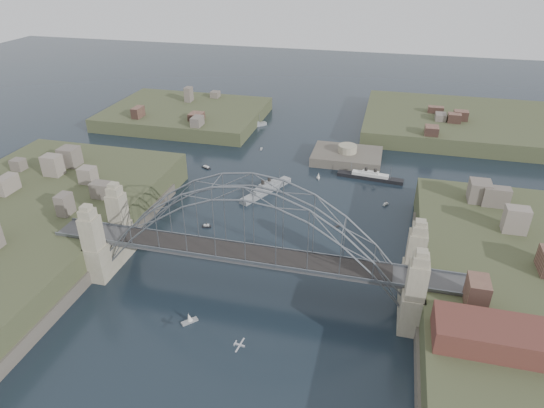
{
  "coord_description": "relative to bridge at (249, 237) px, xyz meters",
  "views": [
    {
      "loc": [
        23.18,
        -74.03,
        62.27
      ],
      "look_at": [
        0.0,
        18.0,
        10.0
      ],
      "focal_mm": 31.34,
      "sensor_mm": 36.0,
      "label": 1
    }
  ],
  "objects": [
    {
      "name": "small_boat_a",
      "position": [
        -17.4,
        20.01,
        -12.04
      ],
      "size": [
        2.34,
        1.37,
        1.43
      ],
      "color": "silver",
      "rests_on": "ground"
    },
    {
      "name": "small_boat_f",
      "position": [
        5.27,
        54.12,
        -11.28
      ],
      "size": [
        1.37,
        1.53,
        2.38
      ],
      "color": "silver",
      "rests_on": "ground"
    },
    {
      "name": "small_boat_d",
      "position": [
        25.59,
        42.46,
        -12.03
      ],
      "size": [
        1.58,
        1.91,
        1.43
      ],
      "color": "silver",
      "rests_on": "ground"
    },
    {
      "name": "small_boat_e",
      "position": [
        -30.3,
        53.25,
        -12.04
      ],
      "size": [
        3.13,
        2.1,
        1.43
      ],
      "color": "silver",
      "rests_on": "ground"
    },
    {
      "name": "headland_ne",
      "position": [
        50.0,
        110.0,
        -11.57
      ],
      "size": [
        70.0,
        55.0,
        9.5
      ],
      "primitive_type": "cube",
      "color": "#3B4226",
      "rests_on": "ground"
    },
    {
      "name": "aeroplane",
      "position": [
        5.32,
        -23.86,
        -3.8
      ],
      "size": [
        1.7,
        3.14,
        0.45
      ],
      "color": "#BABCC3"
    },
    {
      "name": "small_boat_b",
      "position": [
        14.11,
        27.91,
        -12.17
      ],
      "size": [
        1.7,
        1.69,
        0.45
      ],
      "color": "silver",
      "rests_on": "ground"
    },
    {
      "name": "small_boat_h",
      "position": [
        -17.54,
        72.47,
        -12.17
      ],
      "size": [
        0.99,
        2.19,
        0.45
      ],
      "color": "silver",
      "rests_on": "ground"
    },
    {
      "name": "naval_cruiser_near",
      "position": [
        -7.73,
        41.89,
        -11.41
      ],
      "size": [
        10.93,
        18.73,
        5.87
      ],
      "color": "gray",
      "rests_on": "ground"
    },
    {
      "name": "shore_west",
      "position": [
        -57.32,
        0.0,
        -10.35
      ],
      "size": [
        50.5,
        90.0,
        12.0
      ],
      "color": "#3B4226",
      "rests_on": "ground"
    },
    {
      "name": "ground",
      "position": [
        0.0,
        0.0,
        -12.32
      ],
      "size": [
        500.0,
        500.0,
        0.0
      ],
      "primitive_type": "plane",
      "color": "black",
      "rests_on": "ground"
    },
    {
      "name": "wharf_shed",
      "position": [
        44.0,
        -14.0,
        -2.32
      ],
      "size": [
        20.0,
        8.0,
        4.0
      ],
      "primitive_type": "cube",
      "color": "#592D26",
      "rests_on": "shore_east"
    },
    {
      "name": "bridge",
      "position": [
        0.0,
        0.0,
        0.0
      ],
      "size": [
        84.0,
        13.8,
        24.6
      ],
      "color": "#444446",
      "rests_on": "ground"
    },
    {
      "name": "ocean_liner",
      "position": [
        20.33,
        57.94,
        -11.58
      ],
      "size": [
        19.82,
        4.74,
        4.82
      ],
      "color": "black",
      "rests_on": "ground"
    },
    {
      "name": "naval_cruiser_far",
      "position": [
        -27.73,
        92.65,
        -11.57
      ],
      "size": [
        11.6,
        11.54,
        4.85
      ],
      "color": "gray",
      "rests_on": "ground"
    },
    {
      "name": "headland_nw",
      "position": [
        -55.0,
        95.0,
        -11.82
      ],
      "size": [
        60.0,
        45.0,
        9.0
      ],
      "primitive_type": "cube",
      "color": "#3B4226",
      "rests_on": "ground"
    },
    {
      "name": "small_boat_c",
      "position": [
        -8.19,
        -12.71,
        -11.59
      ],
      "size": [
        2.89,
        2.98,
        2.38
      ],
      "color": "silver",
      "rests_on": "ground"
    },
    {
      "name": "fort_island",
      "position": [
        12.0,
        70.0,
        -12.66
      ],
      "size": [
        22.0,
        16.0,
        9.4
      ],
      "color": "#4C463D",
      "rests_on": "ground"
    }
  ]
}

